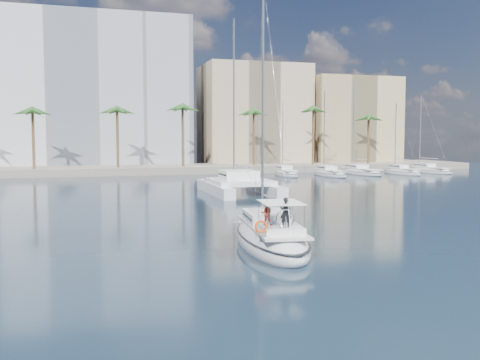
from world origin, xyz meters
name	(u,v)px	position (x,y,z in m)	size (l,w,h in m)	color
ground	(260,236)	(0.00, 0.00, 0.00)	(160.00, 160.00, 0.00)	black
quay	(147,169)	(0.00, 61.00, 0.60)	(120.00, 14.00, 1.20)	gray
building_modern	(73,94)	(-12.00, 73.00, 14.00)	(42.00, 16.00, 28.00)	silver
building_beige	(253,117)	(22.00, 70.00, 10.00)	(20.00, 14.00, 20.00)	tan
building_tan_right	(349,123)	(42.00, 68.00, 9.00)	(18.00, 12.00, 18.00)	tan
palm_centre	(149,111)	(0.00, 57.00, 10.28)	(3.60, 3.60, 12.30)	brown
palm_right	(339,114)	(34.00, 57.00, 10.28)	(3.60, 3.60, 12.30)	brown
main_sloop	(271,238)	(-0.47, -3.28, 0.51)	(4.74, 11.16, 16.07)	silver
catamaran	(239,182)	(5.78, 24.45, 1.17)	(6.74, 13.27, 19.10)	silver
seagull	(240,222)	(-0.48, 2.74, 0.46)	(0.95, 0.41, 0.18)	silver
moored_yacht_a	(286,176)	(20.00, 47.00, 0.00)	(2.72, 9.35, 11.90)	silver
moored_yacht_b	(329,176)	(26.50, 45.00, 0.00)	(3.14, 10.78, 13.72)	silver
moored_yacht_c	(360,174)	(33.00, 47.00, 0.00)	(3.55, 12.21, 15.54)	silver
moored_yacht_d	(402,174)	(39.50, 45.00, 0.00)	(2.72, 9.35, 11.90)	silver
moored_yacht_e	(428,173)	(46.00, 47.00, 0.00)	(3.14, 10.78, 13.72)	silver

